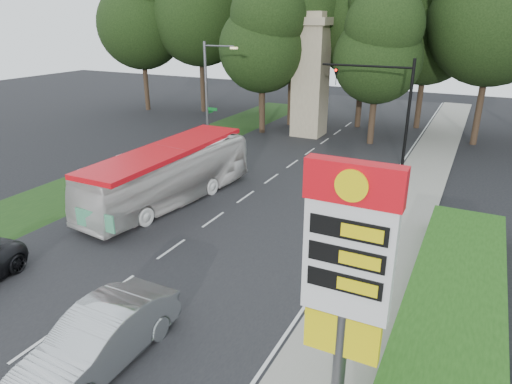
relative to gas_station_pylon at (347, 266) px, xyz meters
The scene contains 16 objects.
ground 10.41m from the gas_station_pylon, 167.77° to the right, with size 120.00×120.00×0.00m, color black.
road_surface 14.30m from the gas_station_pylon, 132.60° to the left, with size 14.00×80.00×0.02m, color black.
sidewalk_right 10.95m from the gas_station_pylon, 94.00° to the left, with size 3.00×80.00×0.12m, color gray.
grass_verge_left 25.01m from the gas_station_pylon, 139.44° to the left, with size 5.00×50.00×0.02m, color #193814.
hedge 7.49m from the gas_station_pylon, 69.05° to the left, with size 3.00×14.00×1.20m, color #1F4813.
gas_station_pylon is the anchor object (origin of this frame).
traffic_signal_mast 22.29m from the gas_station_pylon, 99.09° to the left, with size 6.10×0.35×7.20m.
streetlight_signs 25.74m from the gas_station_pylon, 128.96° to the left, with size 2.75×0.98×8.00m.
monument 30.17m from the gas_station_pylon, 111.80° to the left, with size 3.00×3.00×10.05m.
tree_far_west 44.43m from the gas_station_pylon, 135.18° to the left, with size 8.96×8.96×17.60m.
tree_west_near 40.31m from the gas_station_pylon, 118.74° to the left, with size 8.40×8.40×16.50m.
tree_east_near 35.54m from the gas_station_pylon, 95.22° to the left, with size 8.12×8.12×15.95m.
tree_monument_left 31.28m from the gas_station_pylon, 119.37° to the left, with size 7.28×7.28×14.30m.
tree_monument_right 28.32m from the gas_station_pylon, 101.71° to the left, with size 6.72×6.72×13.20m.
transit_bus 16.32m from the gas_station_pylon, 141.49° to the left, with size 2.62×11.18×3.11m, color silver.
sedan_silver 7.71m from the gas_station_pylon, 169.98° to the right, with size 1.88×5.39×1.78m, color #AEB2B6.
Camera 1 is at (11.35, -6.80, 9.58)m, focal length 32.00 mm.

